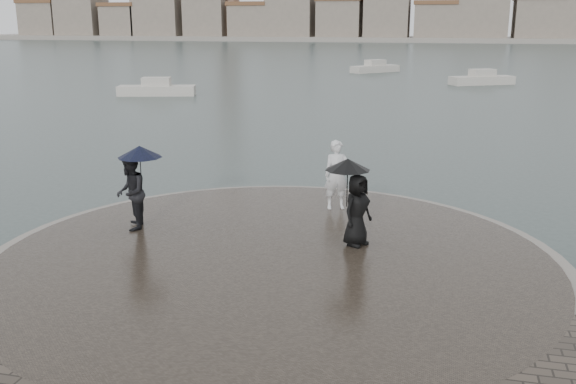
# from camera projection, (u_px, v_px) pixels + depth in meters

# --- Properties ---
(ground) EXTENTS (400.00, 400.00, 0.00)m
(ground) POSITION_uv_depth(u_px,v_px,m) (219.00, 350.00, 10.55)
(ground) COLOR #2B3835
(ground) RESTS_ON ground
(kerb_ring) EXTENTS (12.50, 12.50, 0.32)m
(kerb_ring) POSITION_uv_depth(u_px,v_px,m) (274.00, 265.00, 13.79)
(kerb_ring) COLOR gray
(kerb_ring) RESTS_ON ground
(quay_tip) EXTENTS (11.90, 11.90, 0.36)m
(quay_tip) POSITION_uv_depth(u_px,v_px,m) (274.00, 264.00, 13.79)
(quay_tip) COLOR #2D261E
(quay_tip) RESTS_ON ground
(statue) EXTENTS (0.78, 0.64, 1.85)m
(statue) POSITION_uv_depth(u_px,v_px,m) (337.00, 175.00, 17.02)
(statue) COLOR silver
(statue) RESTS_ON quay_tip
(visitor_left) EXTENTS (1.26, 1.16, 2.04)m
(visitor_left) POSITION_uv_depth(u_px,v_px,m) (133.00, 184.00, 15.28)
(visitor_left) COLOR black
(visitor_left) RESTS_ON quay_tip
(visitor_right) EXTENTS (1.18, 1.08, 1.95)m
(visitor_right) POSITION_uv_depth(u_px,v_px,m) (354.00, 197.00, 14.21)
(visitor_right) COLOR black
(visitor_right) RESTS_ON quay_tip
(far_skyline) EXTENTS (260.00, 20.00, 37.00)m
(far_skyline) POSITION_uv_depth(u_px,v_px,m) (410.00, 19.00, 161.36)
(far_skyline) COLOR gray
(far_skyline) RESTS_ON ground
(boats) EXTENTS (45.38, 29.33, 1.50)m
(boats) POSITION_uv_depth(u_px,v_px,m) (434.00, 81.00, 52.96)
(boats) COLOR beige
(boats) RESTS_ON ground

